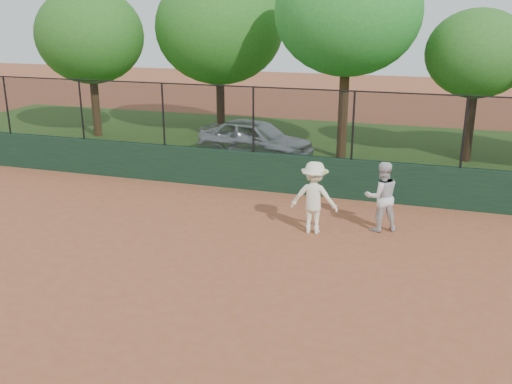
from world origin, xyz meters
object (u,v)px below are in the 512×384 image
(player_main, at_px, (314,198))
(tree_3, at_px, (477,54))
(tree_0, at_px, (90,36))
(tree_2, at_px, (348,12))
(parked_car, at_px, (255,139))
(player_second, at_px, (381,196))
(tree_1, at_px, (219,28))

(player_main, bearing_deg, tree_3, 66.08)
(tree_0, height_order, tree_3, tree_0)
(tree_0, bearing_deg, tree_3, 0.93)
(player_main, bearing_deg, tree_2, 94.51)
(parked_car, bearing_deg, tree_0, 89.75)
(player_second, relative_size, player_main, 0.98)
(tree_0, bearing_deg, tree_2, -3.53)
(player_second, relative_size, tree_3, 0.33)
(tree_3, bearing_deg, tree_2, -168.26)
(player_second, distance_m, tree_2, 8.64)
(player_second, xyz_separation_m, player_main, (-1.58, -0.67, 0.02))
(player_main, bearing_deg, tree_1, 122.14)
(tree_0, relative_size, tree_1, 0.90)
(player_main, xyz_separation_m, tree_0, (-11.63, 8.47, 3.38))
(player_main, height_order, tree_3, tree_3)
(parked_car, xyz_separation_m, tree_0, (-7.97, 1.83, 3.54))
(tree_2, bearing_deg, tree_0, 176.47)
(player_main, relative_size, tree_1, 0.26)
(tree_0, xyz_separation_m, tree_1, (5.21, 1.75, 0.33))
(player_second, xyz_separation_m, tree_2, (-2.19, 7.12, 4.37))
(tree_2, height_order, tree_3, tree_2)
(player_main, height_order, tree_1, tree_1)
(parked_car, relative_size, player_second, 2.45)
(player_second, bearing_deg, tree_2, -97.80)
(parked_car, bearing_deg, tree_1, 50.30)
(player_second, height_order, tree_1, tree_1)
(player_second, height_order, player_main, player_main)
(player_second, height_order, tree_3, tree_3)
(parked_car, relative_size, tree_0, 0.70)
(tree_1, bearing_deg, tree_0, -161.49)
(parked_car, distance_m, tree_3, 8.41)
(tree_0, distance_m, tree_1, 5.51)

